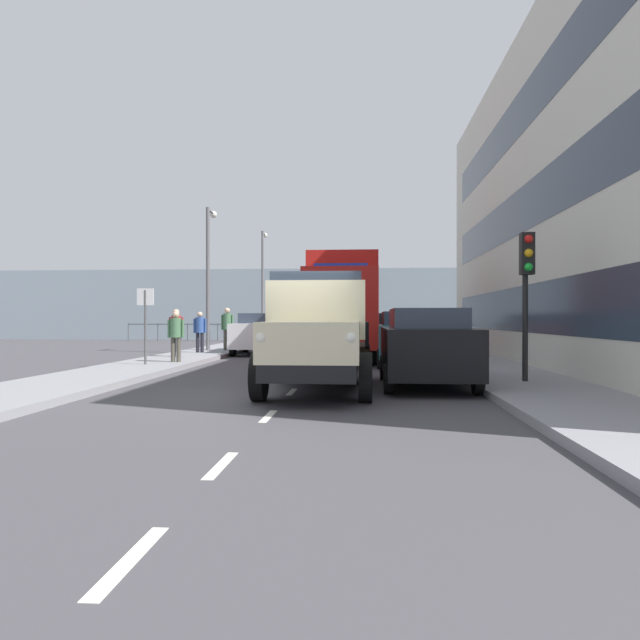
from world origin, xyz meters
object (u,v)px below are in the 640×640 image
Objects in this scene: street_sign at (145,313)px; truck_vintage_cream at (317,335)px; lamp_post_promenade at (209,265)px; car_grey_kerbside_3 at (390,330)px; car_navy_oppositeside_1 at (279,330)px; car_white_oppositeside_0 at (260,333)px; pedestrian_with_bag at (176,332)px; traffic_light_near at (527,274)px; lamp_post_far at (263,276)px; car_teal_kerbside_1 at (406,338)px; pedestrian_couple_b at (200,329)px; car_red_kerbside_2 at (396,333)px; car_black_kerbside_near at (426,346)px; pedestrian_by_lamp at (227,325)px; pedestrian_near_railing at (176,329)px; lorry_cargo_red at (344,303)px.

truck_vintage_cream is at bearing 138.16° from street_sign.
lamp_post_promenade reaches higher than truck_vintage_cream.
car_grey_kerbside_3 is 1.05× the size of car_navy_oppositeside_1.
car_white_oppositeside_0 is 7.63m from street_sign.
pedestrian_with_bag is 0.49× the size of traffic_light_near.
lamp_post_far is at bearing -88.24° from pedestrian_with_bag.
car_teal_kerbside_1 is 0.65× the size of lamp_post_promenade.
street_sign is at bearing 73.69° from car_white_oppositeside_0.
lamp_post_promenade reaches higher than pedestrian_couple_b.
truck_vintage_cream is 1.43× the size of car_red_kerbside_2.
car_grey_kerbside_3 and car_navy_oppositeside_1 have the same top height.
car_navy_oppositeside_1 is (5.68, 0.68, -0.00)m from car_grey_kerbside_3.
pedestrian_couple_b is at bearing -50.90° from car_black_kerbside_near.
pedestrian_near_railing is at bearing 77.78° from pedestrian_by_lamp.
car_red_kerbside_2 is at bearing -90.00° from car_black_kerbside_near.
car_red_kerbside_2 is (-2.10, -2.60, -1.18)m from lorry_cargo_red.
car_black_kerbside_near is 0.69× the size of lamp_post_promenade.
traffic_light_near is (-4.23, 8.92, 0.40)m from lorry_cargo_red.
car_red_kerbside_2 is 0.56× the size of lamp_post_far.
lamp_post_far reaches higher than car_red_kerbside_2.
lorry_cargo_red is at bearing 153.54° from pedestrian_by_lamp.
street_sign is (-0.21, 3.46, 0.54)m from pedestrian_near_railing.
pedestrian_near_railing is at bearing 75.46° from car_navy_oppositeside_1.
car_navy_oppositeside_1 is 2.42× the size of pedestrian_near_railing.
pedestrian_with_bag is 10.66m from traffic_light_near.
traffic_light_near reaches higher than car_black_kerbside_near.
pedestrian_by_lamp is at bearing 73.61° from car_navy_oppositeside_1.
pedestrian_couple_b is (0.65, -4.92, 0.03)m from pedestrian_with_bag.
car_red_kerbside_2 is 7.15m from pedestrian_by_lamp.
pedestrian_couple_b is 0.72× the size of street_sign.
car_grey_kerbside_3 is 0.70× the size of lamp_post_promenade.
pedestrian_by_lamp is (7.14, -5.60, 0.33)m from car_teal_kerbside_1.
traffic_light_near is 26.05m from lamp_post_far.
street_sign is at bearing 93.51° from pedestrian_near_railing.
car_grey_kerbside_3 is 1.34× the size of traffic_light_near.
car_white_oppositeside_0 is (5.68, -11.05, -0.00)m from car_black_kerbside_near.
pedestrian_couple_b is 0.23× the size of lamp_post_far.
lamp_post_far reaches higher than car_teal_kerbside_1.
lorry_cargo_red is 4.40m from car_white_oppositeside_0.
pedestrian_by_lamp is (7.14, 5.67, 0.33)m from car_grey_kerbside_3.
truck_vintage_cream is 7.23m from car_teal_kerbside_1.
lorry_cargo_red is 6.57m from pedestrian_with_bag.
pedestrian_by_lamp reaches higher than pedestrian_couple_b.
car_black_kerbside_near is at bearing 129.10° from pedestrian_couple_b.
car_navy_oppositeside_1 is 1.28× the size of traffic_light_near.
lorry_cargo_red is 2.01× the size of car_navy_oppositeside_1.
pedestrian_near_railing is at bearing 14.63° from lorry_cargo_red.
car_teal_kerbside_1 is at bearing 124.27° from lorry_cargo_red.
pedestrian_with_bag is (4.91, -5.93, -0.11)m from truck_vintage_cream.
car_navy_oppositeside_1 is 1.82× the size of street_sign.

